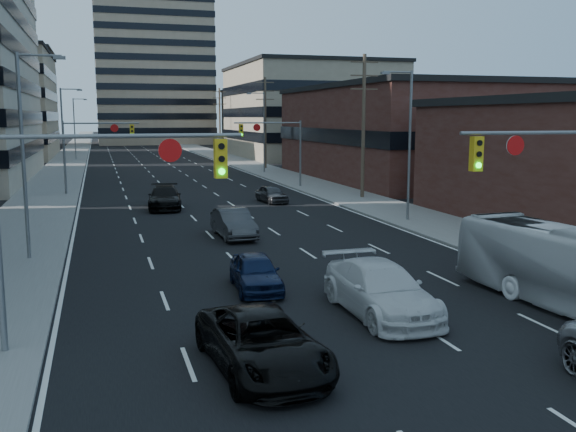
# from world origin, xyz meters

# --- Properties ---
(road_surface) EXTENTS (18.00, 300.00, 0.02)m
(road_surface) POSITION_xyz_m (0.00, 130.00, 0.01)
(road_surface) COLOR black
(road_surface) RESTS_ON ground
(sidewalk_left) EXTENTS (5.00, 300.00, 0.15)m
(sidewalk_left) POSITION_xyz_m (-11.50, 130.00, 0.07)
(sidewalk_left) COLOR slate
(sidewalk_left) RESTS_ON ground
(sidewalk_right) EXTENTS (5.00, 300.00, 0.15)m
(sidewalk_right) POSITION_xyz_m (11.50, 130.00, 0.07)
(sidewalk_right) COLOR slate
(sidewalk_right) RESTS_ON ground
(storefront_right_mid) EXTENTS (20.00, 30.00, 9.00)m
(storefront_right_mid) POSITION_xyz_m (24.00, 50.00, 4.50)
(storefront_right_mid) COLOR #472119
(storefront_right_mid) RESTS_ON ground
(office_right_far) EXTENTS (22.00, 28.00, 14.00)m
(office_right_far) POSITION_xyz_m (25.00, 88.00, 7.00)
(office_right_far) COLOR gray
(office_right_far) RESTS_ON ground
(apartment_tower) EXTENTS (26.00, 26.00, 58.00)m
(apartment_tower) POSITION_xyz_m (6.00, 150.00, 29.00)
(apartment_tower) COLOR gray
(apartment_tower) RESTS_ON ground
(bg_block_right) EXTENTS (22.00, 22.00, 12.00)m
(bg_block_right) POSITION_xyz_m (32.00, 130.00, 6.00)
(bg_block_right) COLOR gray
(bg_block_right) RESTS_ON ground
(signal_near_left) EXTENTS (6.59, 0.33, 6.00)m
(signal_near_left) POSITION_xyz_m (-7.45, 8.00, 4.33)
(signal_near_left) COLOR slate
(signal_near_left) RESTS_ON ground
(signal_near_right) EXTENTS (6.59, 0.33, 6.00)m
(signal_near_right) POSITION_xyz_m (7.45, 8.00, 4.33)
(signal_near_right) COLOR slate
(signal_near_right) RESTS_ON ground
(signal_far_left) EXTENTS (6.09, 0.33, 6.00)m
(signal_far_left) POSITION_xyz_m (-7.68, 45.00, 4.30)
(signal_far_left) COLOR slate
(signal_far_left) RESTS_ON ground
(signal_far_right) EXTENTS (6.09, 0.33, 6.00)m
(signal_far_right) POSITION_xyz_m (7.68, 45.00, 4.30)
(signal_far_right) COLOR slate
(signal_far_right) RESTS_ON ground
(utility_pole_block) EXTENTS (2.20, 0.28, 11.00)m
(utility_pole_block) POSITION_xyz_m (12.20, 36.00, 5.78)
(utility_pole_block) COLOR #4C3D2D
(utility_pole_block) RESTS_ON ground
(utility_pole_midblock) EXTENTS (2.20, 0.28, 11.00)m
(utility_pole_midblock) POSITION_xyz_m (12.20, 66.00, 5.78)
(utility_pole_midblock) COLOR #4C3D2D
(utility_pole_midblock) RESTS_ON ground
(utility_pole_distant) EXTENTS (2.20, 0.28, 11.00)m
(utility_pole_distant) POSITION_xyz_m (12.20, 96.00, 5.78)
(utility_pole_distant) COLOR #4C3D2D
(utility_pole_distant) RESTS_ON ground
(streetlight_left_near) EXTENTS (2.03, 0.22, 9.00)m
(streetlight_left_near) POSITION_xyz_m (-10.34, 20.00, 5.05)
(streetlight_left_near) COLOR slate
(streetlight_left_near) RESTS_ON ground
(streetlight_left_mid) EXTENTS (2.03, 0.22, 9.00)m
(streetlight_left_mid) POSITION_xyz_m (-10.34, 55.00, 5.05)
(streetlight_left_mid) COLOR slate
(streetlight_left_mid) RESTS_ON ground
(streetlight_left_far) EXTENTS (2.03, 0.22, 9.00)m
(streetlight_left_far) POSITION_xyz_m (-10.34, 90.00, 5.05)
(streetlight_left_far) COLOR slate
(streetlight_left_far) RESTS_ON ground
(streetlight_right_near) EXTENTS (2.03, 0.22, 9.00)m
(streetlight_right_near) POSITION_xyz_m (10.34, 25.00, 5.05)
(streetlight_right_near) COLOR slate
(streetlight_right_near) RESTS_ON ground
(streetlight_right_far) EXTENTS (2.03, 0.22, 9.00)m
(streetlight_right_far) POSITION_xyz_m (10.34, 60.00, 5.05)
(streetlight_right_far) COLOR slate
(streetlight_right_far) RESTS_ON ground
(black_pickup) EXTENTS (2.83, 5.43, 1.46)m
(black_pickup) POSITION_xyz_m (-3.66, 5.09, 0.73)
(black_pickup) COLOR black
(black_pickup) RESTS_ON ground
(white_van) EXTENTS (2.37, 5.71, 1.65)m
(white_van) POSITION_xyz_m (1.11, 8.49, 0.83)
(white_van) COLOR silver
(white_van) RESTS_ON ground
(sedan_blue) EXTENTS (1.87, 4.09, 1.36)m
(sedan_blue) POSITION_xyz_m (-2.04, 12.49, 0.68)
(sedan_blue) COLOR #0D1836
(sedan_blue) RESTS_ON ground
(sedan_grey_center) EXTENTS (1.75, 4.61, 1.50)m
(sedan_grey_center) POSITION_xyz_m (-0.68, 22.96, 0.75)
(sedan_grey_center) COLOR #363639
(sedan_grey_center) RESTS_ON ground
(sedan_black_far) EXTENTS (2.73, 5.62, 1.58)m
(sedan_black_far) POSITION_xyz_m (-3.09, 34.80, 0.79)
(sedan_black_far) COLOR black
(sedan_black_far) RESTS_ON ground
(sedan_grey_right) EXTENTS (1.94, 3.95, 1.30)m
(sedan_grey_right) POSITION_xyz_m (4.87, 35.86, 0.65)
(sedan_grey_right) COLOR #393A3C
(sedan_grey_right) RESTS_ON ground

